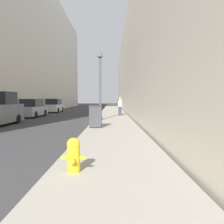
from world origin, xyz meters
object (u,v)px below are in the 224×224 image
at_px(parked_sedan_near, 31,109).
at_px(parked_sedan_far, 53,106).
at_px(lamppost, 99,79).
at_px(fire_hydrant, 73,154).
at_px(trash_bin, 95,116).
at_px(pedestrian_on_sidewalk, 119,106).

distance_m(parked_sedan_near, parked_sedan_far, 7.80).
height_order(lamppost, parked_sedan_far, lamppost).
height_order(fire_hydrant, lamppost, lamppost).
distance_m(trash_bin, lamppost, 5.18).
relative_size(parked_sedan_near, pedestrian_on_sidewalk, 2.55).
relative_size(parked_sedan_far, pedestrian_on_sidewalk, 2.37).
distance_m(trash_bin, parked_sedan_far, 18.40).
relative_size(fire_hydrant, parked_sedan_far, 0.17).
xyz_separation_m(parked_sedan_near, parked_sedan_far, (0.04, 7.80, 0.02)).
bearing_deg(parked_sedan_far, pedestrian_on_sidewalk, -42.98).
height_order(trash_bin, lamppost, lamppost).
bearing_deg(fire_hydrant, trash_bin, 90.71).
bearing_deg(parked_sedan_near, lamppost, -34.18).
xyz_separation_m(lamppost, parked_sedan_far, (-6.89, 12.51, -2.43)).
relative_size(trash_bin, parked_sedan_far, 0.29).
xyz_separation_m(fire_hydrant, parked_sedan_near, (-7.01, 16.69, 0.25)).
relative_size(parked_sedan_near, parked_sedan_far, 1.08).
xyz_separation_m(lamppost, pedestrian_on_sidewalk, (1.66, 4.54, -2.19)).
bearing_deg(parked_sedan_near, pedestrian_on_sidewalk, -1.11).
bearing_deg(trash_bin, parked_sedan_near, 126.75).
distance_m(trash_bin, parked_sedan_near, 11.56).
distance_m(fire_hydrant, parked_sedan_far, 25.47).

